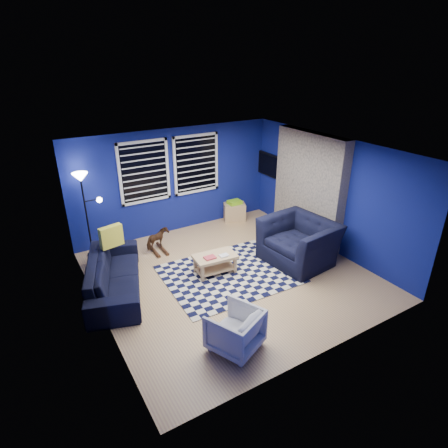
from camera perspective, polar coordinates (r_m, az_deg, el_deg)
name	(u,v)px	position (r m, az deg, el deg)	size (l,w,h in m)	color
floor	(230,275)	(7.51, 0.98, -7.77)	(5.00, 5.00, 0.00)	tan
ceiling	(231,151)	(6.53, 1.14, 11.10)	(5.00, 5.00, 0.00)	white
wall_back	(175,181)	(9.01, -7.43, 6.47)	(5.00, 5.00, 0.00)	navy
wall_left	(93,251)	(6.11, -19.32, -3.90)	(5.00, 5.00, 0.00)	navy
wall_right	(329,194)	(8.43, 15.69, 4.46)	(5.00, 5.00, 0.00)	navy
fireplace	(308,191)	(8.68, 12.66, 4.99)	(0.65, 2.00, 2.50)	gray
window_left	(144,172)	(8.61, -12.04, 7.73)	(1.17, 0.06, 1.42)	black
window_right	(196,164)	(9.09, -4.25, 9.09)	(1.17, 0.06, 1.42)	black
tv	(271,166)	(9.75, 7.15, 8.82)	(0.07, 1.00, 0.58)	black
rug	(229,274)	(7.53, 0.79, -7.61)	(2.50, 2.00, 0.02)	black
sofa	(114,275)	(7.19, -16.39, -7.45)	(0.88, 2.25, 0.66)	black
armchair_big	(299,241)	(7.94, 11.34, -2.63)	(1.22, 1.40, 0.91)	black
armchair_bent	(235,330)	(5.71, 1.66, -15.81)	(0.69, 0.71, 0.65)	gray
rocking_horse	(158,239)	(8.35, -10.10, -2.30)	(0.54, 0.25, 0.46)	#432115
coffee_table	(215,260)	(7.43, -1.37, -5.55)	(0.87, 0.55, 0.42)	tan
cabinet	(235,211)	(9.82, 1.61, 1.94)	(0.64, 0.54, 0.54)	tan
floor_lamp	(83,189)	(8.12, -20.65, 5.03)	(0.50, 0.31, 1.85)	black
throw_pillow	(111,236)	(7.39, -16.81, -1.83)	(0.44, 0.13, 0.42)	yellow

